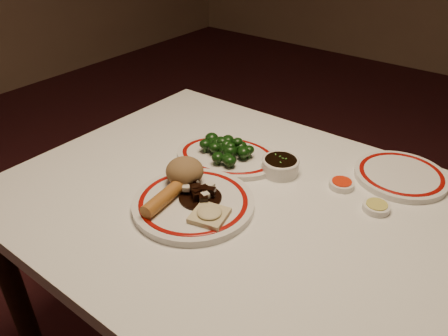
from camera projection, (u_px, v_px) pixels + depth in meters
dining_table at (245, 229)px, 1.12m from camera, size 1.20×0.90×0.75m
main_plate at (193, 203)px, 1.04m from camera, size 0.33×0.33×0.02m
rice_mound at (185, 171)px, 1.09m from camera, size 0.09×0.09×0.07m
spring_roll at (163, 199)px, 1.02m from camera, size 0.05×0.13×0.03m
fried_wonton at (209, 214)px, 0.98m from camera, size 0.09×0.09×0.02m
stirfry_heap at (200, 193)px, 1.05m from camera, size 0.10×0.10×0.03m
broccoli_plate at (228, 157)px, 1.23m from camera, size 0.35×0.32×0.02m
broccoli_pile at (227, 147)px, 1.21m from camera, size 0.16×0.13×0.05m
soy_bowl at (280, 166)px, 1.17m from camera, size 0.10×0.10×0.04m
sweet_sour_dish at (341, 184)px, 1.11m from camera, size 0.06×0.06×0.02m
mustard_dish at (376, 207)px, 1.03m from camera, size 0.06×0.06×0.02m
far_plate at (401, 175)px, 1.15m from camera, size 0.30×0.30×0.02m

